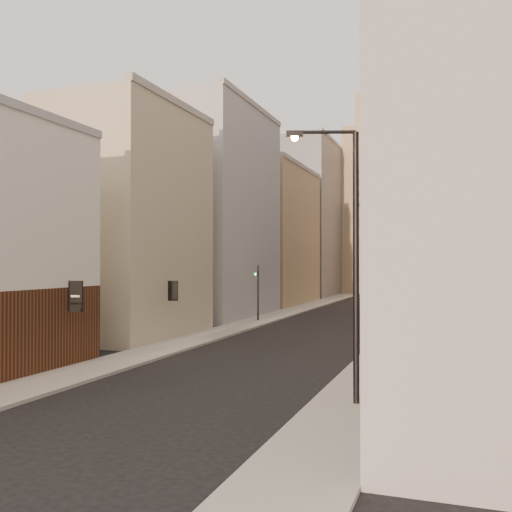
{
  "coord_description": "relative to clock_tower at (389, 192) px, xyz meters",
  "views": [
    {
      "loc": [
        10.09,
        -9.05,
        5.2
      ],
      "look_at": [
        -0.44,
        20.75,
        5.59
      ],
      "focal_mm": 40.0,
      "sensor_mm": 36.0,
      "label": 1
    }
  ],
  "objects": [
    {
      "name": "sidewalk_left",
      "position": [
        -5.5,
        -37.0,
        -17.56
      ],
      "size": [
        3.0,
        140.0,
        0.15
      ],
      "primitive_type": "cube",
      "color": "gray",
      "rests_on": "ground"
    },
    {
      "name": "sidewalk_right",
      "position": [
        7.5,
        -37.0,
        -17.56
      ],
      "size": [
        3.0,
        140.0,
        0.15
      ],
      "primitive_type": "cube",
      "color": "gray",
      "rests_on": "ground"
    },
    {
      "name": "left_bldg_beige",
      "position": [
        -11.0,
        -66.0,
        -9.63
      ],
      "size": [
        8.0,
        12.0,
        16.0
      ],
      "primitive_type": "cube",
      "color": "#B0A48A",
      "rests_on": "ground"
    },
    {
      "name": "left_bldg_grey",
      "position": [
        -11.0,
        -50.0,
        -7.63
      ],
      "size": [
        8.0,
        16.0,
        20.0
      ],
      "primitive_type": "cube",
      "color": "#9C9CA1",
      "rests_on": "ground"
    },
    {
      "name": "left_bldg_tan",
      "position": [
        -11.0,
        -32.0,
        -9.13
      ],
      "size": [
        8.0,
        18.0,
        17.0
      ],
      "primitive_type": "cube",
      "color": "tan",
      "rests_on": "ground"
    },
    {
      "name": "left_bldg_wingrid",
      "position": [
        -11.0,
        -12.0,
        -5.63
      ],
      "size": [
        8.0,
        20.0,
        24.0
      ],
      "primitive_type": "cube",
      "color": "gray",
      "rests_on": "ground"
    },
    {
      "name": "right_bldg_beige",
      "position": [
        13.0,
        -62.0,
        -7.63
      ],
      "size": [
        8.0,
        16.0,
        20.0
      ],
      "primitive_type": "cube",
      "color": "#B0A48A",
      "rests_on": "ground"
    },
    {
      "name": "right_bldg_wingrid",
      "position": [
        13.0,
        -42.0,
        -4.63
      ],
      "size": [
        8.0,
        20.0,
        26.0
      ],
      "primitive_type": "cube",
      "color": "gray",
      "rests_on": "ground"
    },
    {
      "name": "clock_tower",
      "position": [
        0.0,
        0.0,
        0.0
      ],
      "size": [
        14.0,
        14.0,
        44.9
      ],
      "color": "tan",
      "rests_on": "ground"
    },
    {
      "name": "white_tower",
      "position": [
        11.0,
        -14.0,
        0.97
      ],
      "size": [
        8.0,
        8.0,
        41.5
      ],
      "color": "silver",
      "rests_on": "ground"
    },
    {
      "name": "streetlamp_near",
      "position": [
        7.4,
        -80.51,
        -11.91
      ],
      "size": [
        2.54,
        1.02,
        10.03
      ],
      "rotation": [
        0.0,
        0.0,
        0.32
      ],
      "color": "black",
      "rests_on": "ground"
    },
    {
      "name": "streetlamp_mid",
      "position": [
        7.63,
        -67.39,
        -12.67
      ],
      "size": [
        2.26,
        0.62,
        8.7
      ],
      "rotation": [
        0.0,
        0.0,
        0.19
      ],
      "color": "black",
      "rests_on": "ground"
    },
    {
      "name": "streetlamp_far",
      "position": [
        7.92,
        -46.92,
        -13.08
      ],
      "size": [
        1.97,
        0.95,
        7.97
      ],
      "rotation": [
        0.0,
        0.0,
        -0.4
      ],
      "color": "black",
      "rests_on": "ground"
    },
    {
      "name": "traffic_light_left",
      "position": [
        -5.49,
        -53.59,
        -14.15
      ],
      "size": [
        0.54,
        0.43,
        5.0
      ],
      "rotation": [
        0.0,
        0.0,
        3.25
      ],
      "color": "black",
      "rests_on": "ground"
    }
  ]
}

